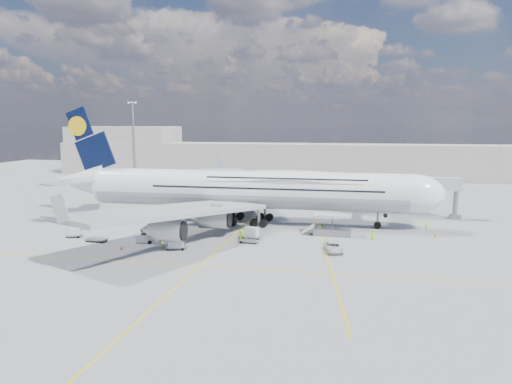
% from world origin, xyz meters
% --- Properties ---
extents(ground, '(300.00, 300.00, 0.00)m').
position_xyz_m(ground, '(0.00, 0.00, 0.00)').
color(ground, gray).
rests_on(ground, ground).
extents(taxi_line_main, '(0.25, 220.00, 0.01)m').
position_xyz_m(taxi_line_main, '(0.00, 0.00, 0.01)').
color(taxi_line_main, yellow).
rests_on(taxi_line_main, ground).
extents(taxi_line_cross, '(120.00, 0.25, 0.01)m').
position_xyz_m(taxi_line_cross, '(0.00, -20.00, 0.01)').
color(taxi_line_cross, yellow).
rests_on(taxi_line_cross, ground).
extents(taxi_line_diag, '(14.16, 99.06, 0.01)m').
position_xyz_m(taxi_line_diag, '(14.00, 10.00, 0.01)').
color(taxi_line_diag, yellow).
rests_on(taxi_line_diag, ground).
extents(airliner, '(77.26, 79.15, 23.71)m').
position_xyz_m(airliner, '(0.26, 10.00, 6.87)').
color(airliner, white).
rests_on(airliner, ground).
extents(jet_bridge, '(18.80, 12.10, 8.50)m').
position_xyz_m(jet_bridge, '(29.81, 20.94, 6.85)').
color(jet_bridge, '#B7B7BC').
rests_on(jet_bridge, ground).
extents(cargo_loader, '(8.53, 3.20, 3.67)m').
position_xyz_m(cargo_loader, '(16.82, 2.89, 1.25)').
color(cargo_loader, silver).
rests_on(cargo_loader, ground).
extents(light_mast, '(3.00, 0.70, 25.50)m').
position_xyz_m(light_mast, '(-40.00, 45.00, 13.21)').
color(light_mast, gray).
rests_on(light_mast, ground).
extents(terminal, '(180.00, 16.00, 12.00)m').
position_xyz_m(terminal, '(0.00, 95.00, 6.00)').
color(terminal, '#B2AD9E').
rests_on(terminal, ground).
extents(hangar, '(40.00, 22.00, 18.00)m').
position_xyz_m(hangar, '(-70.00, 100.00, 9.00)').
color(hangar, '#B2AD9E').
rests_on(hangar, ground).
extents(tree_line, '(160.00, 6.00, 8.00)m').
position_xyz_m(tree_line, '(40.00, 140.00, 4.00)').
color(tree_line, '#193814').
rests_on(tree_line, ground).
extents(dolly_row_a, '(3.33, 2.45, 0.44)m').
position_xyz_m(dolly_row_a, '(-15.84, -0.83, 0.34)').
color(dolly_row_a, gray).
rests_on(dolly_row_a, ground).
extents(dolly_row_b, '(3.57, 2.08, 0.51)m').
position_xyz_m(dolly_row_b, '(-21.17, -9.95, 0.39)').
color(dolly_row_b, gray).
rests_on(dolly_row_b, ground).
extents(dolly_row_c, '(3.35, 2.27, 1.94)m').
position_xyz_m(dolly_row_c, '(-6.32, -12.12, 1.04)').
color(dolly_row_c, gray).
rests_on(dolly_row_c, ground).
extents(dolly_back, '(2.96, 2.21, 1.68)m').
position_xyz_m(dolly_back, '(-26.57, -7.77, 0.90)').
color(dolly_back, gray).
rests_on(dolly_back, ground).
extents(dolly_nose_far, '(3.37, 2.21, 0.46)m').
position_xyz_m(dolly_nose_far, '(3.94, -5.81, 0.35)').
color(dolly_nose_far, gray).
rests_on(dolly_nose_far, ground).
extents(dolly_nose_near, '(3.46, 2.30, 2.02)m').
position_xyz_m(dolly_nose_near, '(3.65, -2.97, 1.08)').
color(dolly_nose_near, gray).
rests_on(dolly_nose_near, ground).
extents(baggage_tug, '(3.01, 1.63, 1.80)m').
position_xyz_m(baggage_tug, '(-12.86, -9.10, 0.80)').
color(baggage_tug, silver).
rests_on(baggage_tug, ground).
extents(catering_truck_inner, '(7.44, 3.48, 4.30)m').
position_xyz_m(catering_truck_inner, '(-5.64, 32.41, 2.03)').
color(catering_truck_inner, gray).
rests_on(catering_truck_inner, ground).
extents(catering_truck_outer, '(7.82, 4.87, 4.34)m').
position_xyz_m(catering_truck_outer, '(-10.10, 47.91, 2.02)').
color(catering_truck_outer, gray).
rests_on(catering_truck_outer, ground).
extents(service_van, '(3.46, 5.61, 1.45)m').
position_xyz_m(service_van, '(17.80, -8.77, 0.73)').
color(service_van, silver).
rests_on(service_van, ground).
extents(crew_nose, '(0.69, 0.65, 1.58)m').
position_xyz_m(crew_nose, '(33.81, 11.26, 0.79)').
color(crew_nose, '#C9E217').
rests_on(crew_nose, ground).
extents(crew_loader, '(1.05, 1.08, 1.75)m').
position_xyz_m(crew_loader, '(15.06, 3.90, 0.88)').
color(crew_loader, '#B9FF1A').
rests_on(crew_loader, ground).
extents(crew_wing, '(0.47, 1.07, 1.81)m').
position_xyz_m(crew_wing, '(-9.52, -10.78, 0.91)').
color(crew_wing, '#A5FD1A').
rests_on(crew_wing, ground).
extents(crew_van, '(1.02, 1.06, 1.83)m').
position_xyz_m(crew_van, '(23.88, 0.67, 0.91)').
color(crew_van, '#C0FF1A').
rests_on(crew_van, ground).
extents(crew_tug, '(1.38, 1.00, 1.92)m').
position_xyz_m(crew_tug, '(2.11, -3.89, 0.96)').
color(crew_tug, '#91DF17').
rests_on(crew_tug, ground).
extents(cone_nose, '(0.45, 0.45, 0.57)m').
position_xyz_m(cone_nose, '(34.45, 4.50, 0.27)').
color(cone_nose, orange).
rests_on(cone_nose, ground).
extents(cone_wing_left_inner, '(0.41, 0.41, 0.52)m').
position_xyz_m(cone_wing_left_inner, '(-0.47, 29.14, 0.25)').
color(cone_wing_left_inner, orange).
rests_on(cone_wing_left_inner, ground).
extents(cone_wing_left_outer, '(0.43, 0.43, 0.54)m').
position_xyz_m(cone_wing_left_outer, '(-8.66, 41.90, 0.26)').
color(cone_wing_left_outer, orange).
rests_on(cone_wing_left_outer, ground).
extents(cone_wing_right_inner, '(0.38, 0.38, 0.48)m').
position_xyz_m(cone_wing_right_inner, '(-8.35, -11.59, 0.23)').
color(cone_wing_right_inner, orange).
rests_on(cone_wing_right_inner, ground).
extents(cone_wing_right_outer, '(0.49, 0.49, 0.62)m').
position_xyz_m(cone_wing_right_outer, '(-14.66, -14.02, 0.30)').
color(cone_wing_right_outer, orange).
rests_on(cone_wing_right_outer, ground).
extents(cone_tail, '(0.43, 0.43, 0.55)m').
position_xyz_m(cone_tail, '(-33.08, 8.58, 0.26)').
color(cone_tail, orange).
rests_on(cone_tail, ground).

